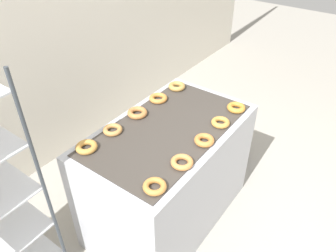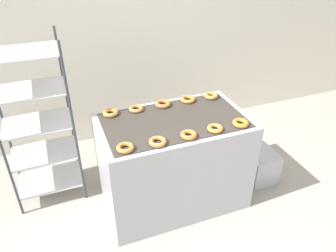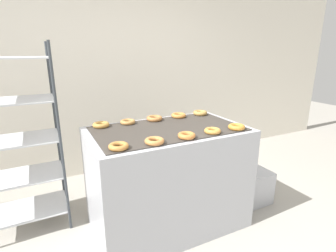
{
  "view_description": "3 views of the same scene",
  "coord_description": "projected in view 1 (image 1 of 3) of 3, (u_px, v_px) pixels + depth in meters",
  "views": [
    {
      "loc": [
        -1.57,
        -0.48,
        2.39
      ],
      "look_at": [
        0.0,
        0.66,
        0.98
      ],
      "focal_mm": 35.0,
      "sensor_mm": 36.0,
      "label": 1
    },
    {
      "loc": [
        -0.96,
        -1.72,
        2.49
      ],
      "look_at": [
        0.0,
        0.81,
        0.81
      ],
      "focal_mm": 35.0,
      "sensor_mm": 36.0,
      "label": 2
    },
    {
      "loc": [
        -0.99,
        -1.31,
        1.63
      ],
      "look_at": [
        0.0,
        0.66,
        0.98
      ],
      "focal_mm": 28.0,
      "sensor_mm": 36.0,
      "label": 3
    }
  ],
  "objects": [
    {
      "name": "donut_near_rightmost",
      "position": [
        236.0,
        108.0,
        2.6
      ],
      "size": [
        0.14,
        0.14,
        0.04
      ],
      "primitive_type": "torus",
      "color": "#BB7A2D",
      "rests_on": "fryer_machine"
    },
    {
      "name": "donut_near_leftmost",
      "position": [
        155.0,
        186.0,
        1.91
      ],
      "size": [
        0.14,
        0.14,
        0.04
      ],
      "primitive_type": "torus",
      "color": "#B27535",
      "rests_on": "fryer_machine"
    },
    {
      "name": "fryer_machine",
      "position": [
        168.0,
        175.0,
        2.69
      ],
      "size": [
        1.39,
        0.82,
        0.96
      ],
      "color": "#A8AAB2",
      "rests_on": "ground_plane"
    },
    {
      "name": "donut_far_rightmost",
      "position": [
        177.0,
        86.0,
        2.87
      ],
      "size": [
        0.15,
        0.15,
        0.04
      ],
      "primitive_type": "torus",
      "color": "#A67D3E",
      "rests_on": "fryer_machine"
    },
    {
      "name": "donut_near_right",
      "position": [
        220.0,
        122.0,
        2.44
      ],
      "size": [
        0.14,
        0.14,
        0.04
      ],
      "primitive_type": "torus",
      "color": "#BC8138",
      "rests_on": "fryer_machine"
    },
    {
      "name": "donut_far_left",
      "position": [
        113.0,
        130.0,
        2.36
      ],
      "size": [
        0.14,
        0.14,
        0.04
      ],
      "primitive_type": "torus",
      "color": "#AA773F",
      "rests_on": "fryer_machine"
    },
    {
      "name": "ground_plane",
      "position": [
        233.0,
        252.0,
        2.66
      ],
      "size": [
        14.0,
        14.0,
        0.0
      ],
      "primitive_type": "plane",
      "color": "#9E998E"
    },
    {
      "name": "donut_far_leftmost",
      "position": [
        86.0,
        147.0,
        2.2
      ],
      "size": [
        0.15,
        0.15,
        0.04
      ],
      "primitive_type": "torus",
      "color": "#B17E38",
      "rests_on": "fryer_machine"
    },
    {
      "name": "donut_near_center",
      "position": [
        204.0,
        140.0,
        2.26
      ],
      "size": [
        0.14,
        0.14,
        0.04
      ],
      "primitive_type": "torus",
      "color": "#BA7034",
      "rests_on": "fryer_machine"
    },
    {
      "name": "donut_far_center",
      "position": [
        137.0,
        113.0,
        2.54
      ],
      "size": [
        0.16,
        0.16,
        0.04
      ],
      "primitive_type": "torus",
      "color": "#A86C38",
      "rests_on": "fryer_machine"
    },
    {
      "name": "donut_far_right",
      "position": [
        158.0,
        98.0,
        2.71
      ],
      "size": [
        0.15,
        0.15,
        0.04
      ],
      "primitive_type": "torus",
      "color": "#BB7534",
      "rests_on": "fryer_machine"
    },
    {
      "name": "wall_back",
      "position": [
        32.0,
        29.0,
        2.85
      ],
      "size": [
        8.0,
        0.05,
        2.8
      ],
      "color": "silver",
      "rests_on": "ground_plane"
    },
    {
      "name": "donut_near_left",
      "position": [
        182.0,
        162.0,
        2.08
      ],
      "size": [
        0.15,
        0.15,
        0.04
      ],
      "primitive_type": "torus",
      "color": "#BE793E",
      "rests_on": "fryer_machine"
    },
    {
      "name": "glaze_bin",
      "position": [
        227.0,
        143.0,
        3.51
      ],
      "size": [
        0.32,
        0.39,
        0.36
      ],
      "color": "#A8AAB2",
      "rests_on": "ground_plane"
    }
  ]
}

